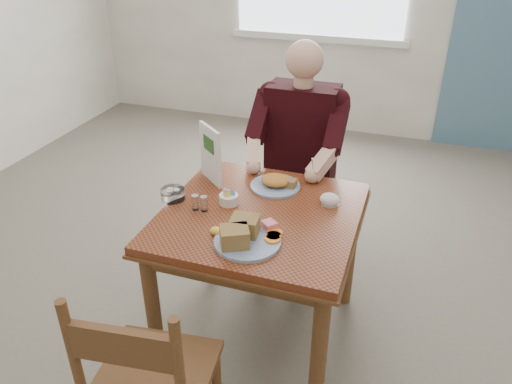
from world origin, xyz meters
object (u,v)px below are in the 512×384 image
(far_plate, at_px, (276,183))
(diner, at_px, (299,143))
(chair_near, at_px, (150,383))
(chair_far, at_px, (300,186))
(table, at_px, (260,232))
(near_plate, at_px, (245,235))

(far_plate, bearing_deg, diner, 90.24)
(chair_near, bearing_deg, chair_far, 84.91)
(chair_far, bearing_deg, diner, -89.99)
(chair_near, bearing_deg, table, 80.12)
(table, height_order, near_plate, near_plate)
(diner, bearing_deg, chair_far, 90.01)
(chair_far, xyz_separation_m, chair_near, (-0.15, -1.63, 0.00))
(chair_far, bearing_deg, far_plate, -89.80)
(table, bearing_deg, chair_far, 90.00)
(table, height_order, chair_near, chair_near)
(chair_near, distance_m, far_plate, 1.14)
(table, xyz_separation_m, chair_near, (-0.15, -0.84, -0.16))
(chair_near, distance_m, diner, 1.58)
(near_plate, height_order, far_plate, near_plate)
(table, xyz_separation_m, near_plate, (0.01, -0.25, 0.15))
(diner, xyz_separation_m, near_plate, (0.01, -0.96, -0.03))
(table, distance_m, far_plate, 0.29)
(chair_near, height_order, far_plate, chair_near)
(table, distance_m, chair_far, 0.81)
(chair_near, relative_size, diner, 0.69)
(chair_near, xyz_separation_m, far_plate, (0.15, 1.09, 0.30))
(chair_far, bearing_deg, chair_near, -95.09)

